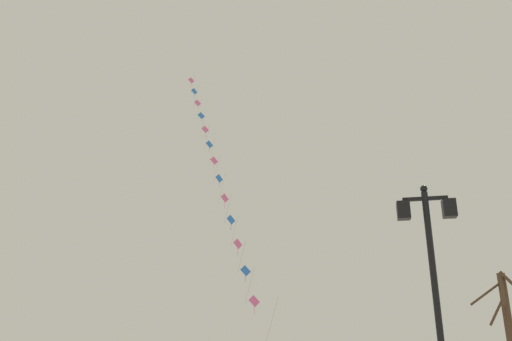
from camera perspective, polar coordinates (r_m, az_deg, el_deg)
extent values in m
cylinder|color=black|center=(11.38, 20.03, -14.37)|extent=(0.14, 0.14, 4.94)
sphere|color=black|center=(11.80, 18.67, -2.00)|extent=(0.16, 0.16, 0.16)
cube|color=black|center=(11.74, 18.79, -3.07)|extent=(0.97, 0.08, 0.08)
cube|color=black|center=(11.63, 16.54, -4.43)|extent=(0.28, 0.28, 0.40)
cube|color=beige|center=(11.63, 16.54, -4.43)|extent=(0.19, 0.19, 0.30)
cube|color=black|center=(11.76, 21.26, -4.07)|extent=(0.28, 0.28, 0.40)
cube|color=beige|center=(11.76, 21.26, -4.07)|extent=(0.19, 0.19, 0.30)
cylinder|color=silver|center=(20.68, -0.72, -13.03)|extent=(0.56, 0.79, 1.30)
cylinder|color=silver|center=(21.70, -1.66, -9.86)|extent=(0.56, 0.79, 1.30)
cylinder|color=silver|center=(22.78, -2.50, -6.98)|extent=(0.56, 0.79, 1.30)
cylinder|color=silver|center=(23.93, -3.25, -4.37)|extent=(0.56, 0.79, 1.30)
cylinder|color=silver|center=(25.12, -3.93, -2.00)|extent=(0.56, 0.79, 1.30)
cylinder|color=silver|center=(26.36, -4.54, 0.15)|extent=(0.56, 0.79, 1.30)
cylinder|color=silver|center=(27.63, -5.09, 2.10)|extent=(0.56, 0.79, 1.30)
cylinder|color=silver|center=(28.93, -5.60, 3.88)|extent=(0.56, 0.79, 1.30)
cylinder|color=silver|center=(30.26, -6.07, 5.51)|extent=(0.56, 0.79, 1.30)
cylinder|color=silver|center=(31.62, -6.50, 6.99)|extent=(0.56, 0.79, 1.30)
cylinder|color=silver|center=(32.99, -6.89, 8.36)|extent=(0.56, 0.79, 1.30)
cylinder|color=silver|center=(34.39, -7.26, 9.61)|extent=(0.56, 0.79, 1.30)
cube|color=pink|center=(20.19, -0.21, -14.73)|extent=(0.42, 0.22, 0.47)
cylinder|color=pink|center=(20.17, -0.21, -15.74)|extent=(0.04, 0.05, 0.34)
cube|color=blue|center=(21.18, -1.21, -11.40)|extent=(0.41, 0.24, 0.47)
cylinder|color=blue|center=(21.14, -1.21, -12.25)|extent=(0.02, 0.02, 0.25)
cube|color=pink|center=(22.23, -2.09, -8.38)|extent=(0.35, 0.33, 0.47)
cylinder|color=pink|center=(22.18, -2.10, -9.24)|extent=(0.05, 0.05, 0.29)
cube|color=blue|center=(23.35, -2.88, -5.64)|extent=(0.34, 0.33, 0.47)
cylinder|color=blue|center=(23.27, -2.90, -6.48)|extent=(0.05, 0.05, 0.32)
cube|color=pink|center=(24.52, -3.60, -3.16)|extent=(0.32, 0.35, 0.47)
cylinder|color=pink|center=(24.42, -3.61, -3.99)|extent=(0.03, 0.03, 0.36)
cube|color=blue|center=(25.73, -4.24, -0.90)|extent=(0.32, 0.36, 0.47)
cylinder|color=blue|center=(25.64, -4.26, -1.60)|extent=(0.03, 0.03, 0.28)
cube|color=pink|center=(26.99, -4.82, 1.15)|extent=(0.37, 0.30, 0.47)
cylinder|color=pink|center=(26.88, -4.84, 0.47)|extent=(0.05, 0.06, 0.30)
cube|color=blue|center=(28.28, -5.35, 3.01)|extent=(0.35, 0.32, 0.47)
cylinder|color=blue|center=(28.16, -5.37, 2.42)|extent=(0.05, 0.05, 0.25)
cube|color=pink|center=(29.59, -5.84, 4.71)|extent=(0.42, 0.23, 0.47)
cylinder|color=pink|center=(29.46, -5.86, 4.10)|extent=(0.03, 0.05, 0.30)
cube|color=blue|center=(30.94, -6.29, 6.27)|extent=(0.43, 0.21, 0.47)
cylinder|color=blue|center=(30.80, -6.31, 5.72)|extent=(0.02, 0.02, 0.27)
cube|color=pink|center=(32.30, -6.70, 7.69)|extent=(0.43, 0.21, 0.47)
cylinder|color=pink|center=(32.16, -6.72, 7.15)|extent=(0.03, 0.04, 0.29)
cube|color=blue|center=(33.69, -7.08, 9.00)|extent=(0.36, 0.32, 0.47)
cylinder|color=blue|center=(33.53, -7.10, 8.46)|extent=(0.05, 0.05, 0.33)
cube|color=pink|center=(35.09, -7.43, 10.20)|extent=(0.41, 0.25, 0.47)
cylinder|color=pink|center=(34.91, -7.46, 9.66)|extent=(0.02, 0.03, 0.37)
cylinder|color=#4C3826|center=(19.36, 27.08, -16.29)|extent=(0.27, 0.27, 3.97)
cylinder|color=#4C3826|center=(19.96, 26.74, -13.71)|extent=(0.39, 1.14, 0.50)
cylinder|color=#4C3826|center=(18.88, 26.41, -12.21)|extent=(0.44, 1.15, 1.09)
cylinder|color=#4C3826|center=(19.06, 25.93, -14.19)|extent=(0.77, 0.61, 1.01)
cylinder|color=#4C3826|center=(19.24, 24.89, -12.63)|extent=(1.17, 0.17, 0.82)
cylinder|color=#4C3826|center=(19.15, 27.02, -11.18)|extent=(0.42, 0.79, 0.73)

